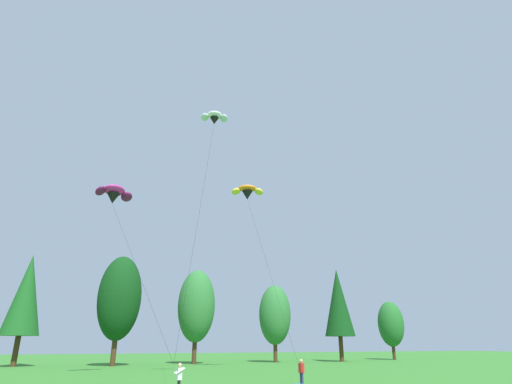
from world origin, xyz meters
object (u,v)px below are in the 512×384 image
object	(u,v)px
kite_flyer_near	(179,377)
kite_flyer_mid	(301,370)
parafoil_kite_far_white	(214,118)
parafoil_kite_high_magenta	(114,194)
parafoil_kite_mid_orange	(247,192)

from	to	relation	value
kite_flyer_near	kite_flyer_mid	bearing A→B (deg)	18.08
parafoil_kite_far_white	kite_flyer_mid	bearing A→B (deg)	-56.26
kite_flyer_near	parafoil_kite_far_white	bearing A→B (deg)	69.29
kite_flyer_near	parafoil_kite_high_magenta	world-z (taller)	parafoil_kite_high_magenta
kite_flyer_mid	parafoil_kite_mid_orange	distance (m)	26.01
kite_flyer_mid	parafoil_kite_mid_orange	bearing A→B (deg)	83.35
kite_flyer_mid	parafoil_kite_far_white	world-z (taller)	parafoil_kite_far_white
kite_flyer_mid	parafoil_kite_mid_orange	xyz separation A→B (m)	(2.05, 17.60, 19.05)
parafoil_kite_mid_orange	kite_flyer_near	bearing A→B (deg)	-117.82
parafoil_kite_high_magenta	parafoil_kite_mid_orange	xyz separation A→B (m)	(15.29, 4.30, 3.59)
parafoil_kite_high_magenta	kite_flyer_mid	bearing A→B (deg)	-45.13
parafoil_kite_high_magenta	parafoil_kite_mid_orange	distance (m)	16.29
kite_flyer_mid	parafoil_kite_far_white	xyz separation A→B (m)	(-4.89, 7.32, 22.33)
parafoil_kite_high_magenta	parafoil_kite_far_white	size ratio (longest dim) A/B	0.78
parafoil_kite_high_magenta	parafoil_kite_far_white	bearing A→B (deg)	-35.60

